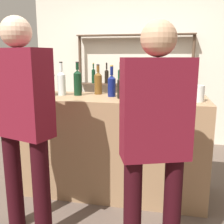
{
  "coord_description": "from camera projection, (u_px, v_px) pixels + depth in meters",
  "views": [
    {
      "loc": [
        0.56,
        -2.64,
        1.47
      ],
      "look_at": [
        0.0,
        0.0,
        0.89
      ],
      "focal_mm": 42.0,
      "sensor_mm": 36.0,
      "label": 1
    }
  ],
  "objects": [
    {
      "name": "ground_plane",
      "position": [
        112.0,
        189.0,
        2.95
      ],
      "size": [
        16.0,
        16.0,
        0.0
      ],
      "primitive_type": "plane",
      "color": "brown"
    },
    {
      "name": "counter_bottle_1",
      "position": [
        112.0,
        85.0,
        2.76
      ],
      "size": [
        0.08,
        0.08,
        0.33
      ],
      "color": "#0F1956",
      "rests_on": "bar_counter"
    },
    {
      "name": "customer_left",
      "position": [
        22.0,
        114.0,
        2.04
      ],
      "size": [
        0.54,
        0.36,
        1.76
      ],
      "rotation": [
        0.0,
        0.0,
        1.27
      ],
      "color": "black",
      "rests_on": "ground_plane"
    },
    {
      "name": "counter_bottle_2",
      "position": [
        121.0,
        86.0,
        2.64
      ],
      "size": [
        0.08,
        0.08,
        0.33
      ],
      "color": "black",
      "rests_on": "bar_counter"
    },
    {
      "name": "counter_bottle_0",
      "position": [
        98.0,
        82.0,
        2.93
      ],
      "size": [
        0.09,
        0.09,
        0.33
      ],
      "color": "brown",
      "rests_on": "bar_counter"
    },
    {
      "name": "customer_right",
      "position": [
        155.0,
        132.0,
        1.68
      ],
      "size": [
        0.48,
        0.33,
        1.68
      ],
      "rotation": [
        0.0,
        0.0,
        1.91
      ],
      "color": "black",
      "rests_on": "ground_plane"
    },
    {
      "name": "counter_bottle_4",
      "position": [
        31.0,
        85.0,
        2.67
      ],
      "size": [
        0.08,
        0.08,
        0.34
      ],
      "color": "black",
      "rests_on": "bar_counter"
    },
    {
      "name": "wine_glass",
      "position": [
        162.0,
        88.0,
        2.56
      ],
      "size": [
        0.08,
        0.08,
        0.16
      ],
      "color": "silver",
      "rests_on": "bar_counter"
    },
    {
      "name": "counter_bottle_3",
      "position": [
        78.0,
        82.0,
        2.84
      ],
      "size": [
        0.09,
        0.09,
        0.36
      ],
      "color": "black",
      "rests_on": "bar_counter"
    },
    {
      "name": "back_wall",
      "position": [
        135.0,
        61.0,
        4.51
      ],
      "size": [
        3.56,
        0.12,
        2.8
      ],
      "primitive_type": "cube",
      "color": "beige",
      "rests_on": "ground_plane"
    },
    {
      "name": "ice_bucket",
      "position": [
        44.0,
        85.0,
        2.85
      ],
      "size": [
        0.23,
        0.23,
        0.22
      ],
      "color": "black",
      "rests_on": "bar_counter"
    },
    {
      "name": "bar_counter",
      "position": [
        112.0,
        145.0,
        2.84
      ],
      "size": [
        1.96,
        0.68,
        1.05
      ],
      "primitive_type": "cube",
      "color": "#997551",
      "rests_on": "ground_plane"
    },
    {
      "name": "back_shelf",
      "position": [
        135.0,
        73.0,
        4.38
      ],
      "size": [
        1.93,
        0.18,
        1.82
      ],
      "color": "#4C3828",
      "rests_on": "ground_plane"
    },
    {
      "name": "counter_bottle_5",
      "position": [
        62.0,
        82.0,
        2.85
      ],
      "size": [
        0.09,
        0.09,
        0.36
      ],
      "color": "silver",
      "rests_on": "bar_counter"
    },
    {
      "name": "cork_jar",
      "position": [
        197.0,
        94.0,
        2.46
      ],
      "size": [
        0.13,
        0.13,
        0.15
      ],
      "color": "silver",
      "rests_on": "bar_counter"
    }
  ]
}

